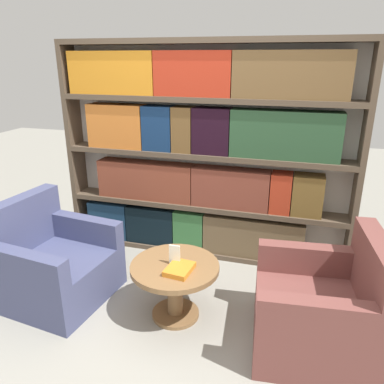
{
  "coord_description": "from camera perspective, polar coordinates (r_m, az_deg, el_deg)",
  "views": [
    {
      "loc": [
        0.88,
        -2.12,
        1.94
      ],
      "look_at": [
        0.06,
        0.7,
        0.88
      ],
      "focal_mm": 35.0,
      "sensor_mm": 36.0,
      "label": 1
    }
  ],
  "objects": [
    {
      "name": "ground_plane",
      "position": [
        3.0,
        -5.11,
        -20.52
      ],
      "size": [
        14.0,
        14.0,
        0.0
      ],
      "primitive_type": "plane",
      "color": "gray"
    },
    {
      "name": "coffee_table",
      "position": [
        2.96,
        -2.61,
        -13.18
      ],
      "size": [
        0.68,
        0.68,
        0.46
      ],
      "color": "brown",
      "rests_on": "ground_plane"
    },
    {
      "name": "stray_book",
      "position": [
        2.8,
        -1.92,
        -11.65
      ],
      "size": [
        0.2,
        0.25,
        0.04
      ],
      "color": "orange",
      "rests_on": "coffee_table"
    },
    {
      "name": "table_sign",
      "position": [
        2.86,
        -2.67,
        -9.79
      ],
      "size": [
        0.08,
        0.06,
        0.16
      ],
      "color": "black",
      "rests_on": "coffee_table"
    },
    {
      "name": "bookshelf",
      "position": [
        3.67,
        1.6,
        5.84
      ],
      "size": [
        2.87,
        0.3,
        2.1
      ],
      "color": "silver",
      "rests_on": "ground_plane"
    },
    {
      "name": "armchair_right",
      "position": [
        2.86,
        19.22,
        -16.75
      ],
      "size": [
        0.9,
        0.89,
        0.84
      ],
      "rotation": [
        0.0,
        0.0,
        -1.47
      ],
      "color": "brown",
      "rests_on": "ground_plane"
    },
    {
      "name": "armchair_left",
      "position": [
        3.43,
        -20.44,
        -10.4
      ],
      "size": [
        0.91,
        0.9,
        0.84
      ],
      "rotation": [
        0.0,
        0.0,
        1.45
      ],
      "color": "#42476B",
      "rests_on": "ground_plane"
    }
  ]
}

